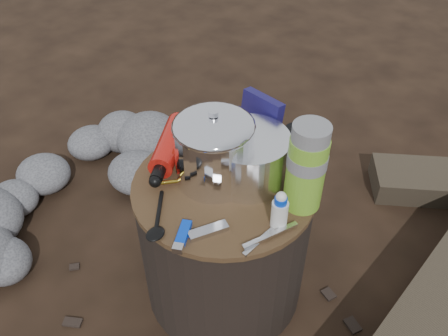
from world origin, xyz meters
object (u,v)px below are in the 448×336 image
Objects in this scene: fuel_bottle at (170,145)px; thermos at (306,168)px; stump at (224,240)px; camping_pot at (214,148)px; travel_mug at (298,151)px.

thermos is (0.38, 0.03, 0.08)m from fuel_bottle.
stump is 0.31m from fuel_bottle.
stump is at bearing -12.08° from camping_pot.
stump is 0.38m from thermos.
thermos is at bearing -56.32° from travel_mug.
camping_pot is (-0.03, 0.01, 0.31)m from stump.
travel_mug reaches higher than stump.
camping_pot reaches higher than stump.
camping_pot reaches higher than fuel_bottle.
stump is at bearing -30.49° from fuel_bottle.
camping_pot is at bearing -168.92° from thermos.
camping_pot is 0.73× the size of fuel_bottle.
stump is 2.40× the size of camping_pot.
thermos is 1.89× the size of travel_mug.
fuel_bottle is 2.22× the size of travel_mug.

